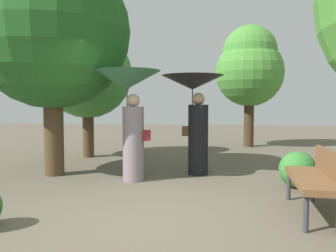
% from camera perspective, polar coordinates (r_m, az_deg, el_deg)
% --- Properties ---
extents(ground_plane, '(40.00, 40.00, 0.00)m').
position_cam_1_polar(ground_plane, '(4.52, -4.86, -14.85)').
color(ground_plane, brown).
extents(person_left, '(1.26, 1.26, 2.05)m').
position_cam_1_polar(person_left, '(6.43, -6.51, 4.55)').
color(person_left, gray).
rests_on(person_left, ground).
extents(person_right, '(1.26, 1.26, 2.02)m').
position_cam_1_polar(person_right, '(7.00, 4.42, 3.98)').
color(person_right, black).
rests_on(person_right, ground).
extents(park_bench, '(0.57, 1.52, 0.83)m').
position_cam_1_polar(park_bench, '(4.85, 23.56, -7.61)').
color(park_bench, '#38383D').
rests_on(park_bench, ground).
extents(tree_near_left, '(2.38, 2.38, 3.80)m').
position_cam_1_polar(tree_near_left, '(9.57, -13.25, 9.58)').
color(tree_near_left, '#4C3823').
rests_on(tree_near_left, ground).
extents(tree_near_right, '(2.26, 2.26, 4.06)m').
position_cam_1_polar(tree_near_right, '(11.95, 13.41, 9.59)').
color(tree_near_right, '#42301E').
rests_on(tree_near_right, ground).
extents(tree_mid_left, '(3.10, 3.10, 4.90)m').
position_cam_1_polar(tree_mid_left, '(7.46, -18.79, 16.64)').
color(tree_mid_left, '#4C3823').
rests_on(tree_mid_left, ground).
extents(bush_path_left, '(0.63, 0.63, 0.63)m').
position_cam_1_polar(bush_path_left, '(6.32, 20.74, -6.80)').
color(bush_path_left, '#387F33').
rests_on(bush_path_left, ground).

